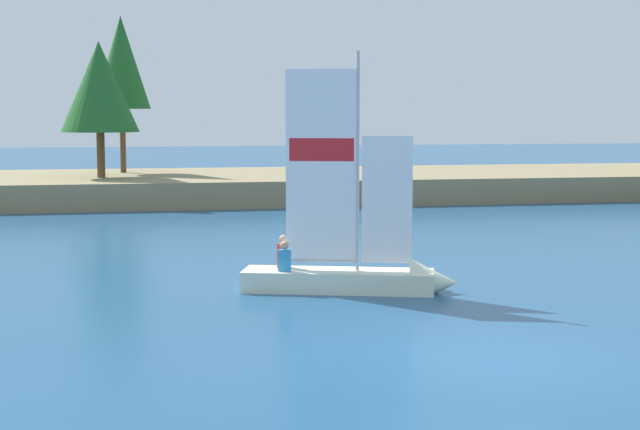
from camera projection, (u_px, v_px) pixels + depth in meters
The scene contains 5 objects.
ground_plane at pixel (498, 359), 17.11m from camera, with size 200.00×200.00×0.00m, color navy.
shore_bank at pixel (256, 186), 48.20m from camera, with size 80.00×10.94×1.16m, color #897A56.
shoreline_tree_centre at pixel (99, 87), 45.04m from camera, with size 3.51×3.51×6.13m.
shoreline_tree_midright at pixel (121, 63), 48.47m from camera, with size 2.76×2.76×7.58m.
sailboat at pixel (366, 271), 23.44m from camera, with size 5.15×2.62×5.89m.
Camera 1 is at (-6.21, -15.86, 4.25)m, focal length 56.31 mm.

